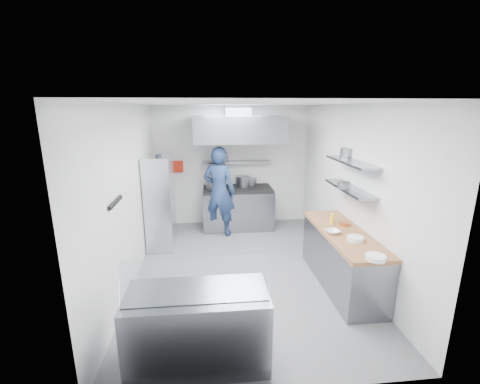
{
  "coord_description": "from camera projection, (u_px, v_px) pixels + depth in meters",
  "views": [
    {
      "loc": [
        -0.58,
        -5.02,
        2.72
      ],
      "look_at": [
        0.0,
        0.6,
        1.25
      ],
      "focal_mm": 24.0,
      "sensor_mm": 36.0,
      "label": 1
    }
  ],
  "objects": [
    {
      "name": "floor",
      "position": [
        244.0,
        270.0,
        5.57
      ],
      "size": [
        5.0,
        5.0,
        0.0
      ],
      "primitive_type": "plane",
      "color": "#565659",
      "rests_on": "ground"
    },
    {
      "name": "ceiling",
      "position": [
        244.0,
        103.0,
        4.87
      ],
      "size": [
        5.0,
        5.0,
        0.0
      ],
      "primitive_type": "plane",
      "rotation": [
        3.14,
        0.0,
        0.0
      ],
      "color": "silver",
      "rests_on": "wall_back"
    },
    {
      "name": "wall_back",
      "position": [
        232.0,
        166.0,
        7.63
      ],
      "size": [
        3.6,
        2.8,
        0.02
      ],
      "primitive_type": "cube",
      "rotation": [
        1.57,
        0.0,
        0.0
      ],
      "color": "white",
      "rests_on": "floor"
    },
    {
      "name": "wall_front",
      "position": [
        276.0,
        264.0,
        2.82
      ],
      "size": [
        3.6,
        2.8,
        0.02
      ],
      "primitive_type": "cube",
      "rotation": [
        -1.57,
        0.0,
        0.0
      ],
      "color": "white",
      "rests_on": "floor"
    },
    {
      "name": "wall_left",
      "position": [
        130.0,
        195.0,
        5.04
      ],
      "size": [
        2.8,
        5.0,
        0.02
      ],
      "primitive_type": "cube",
      "rotation": [
        1.57,
        0.0,
        1.57
      ],
      "color": "white",
      "rests_on": "floor"
    },
    {
      "name": "wall_right",
      "position": [
        350.0,
        190.0,
        5.4
      ],
      "size": [
        2.8,
        5.0,
        0.02
      ],
      "primitive_type": "cube",
      "rotation": [
        1.57,
        0.0,
        -1.57
      ],
      "color": "white",
      "rests_on": "floor"
    },
    {
      "name": "gas_range",
      "position": [
        238.0,
        209.0,
        7.49
      ],
      "size": [
        1.6,
        0.8,
        0.9
      ],
      "primitive_type": "cube",
      "color": "gray",
      "rests_on": "floor"
    },
    {
      "name": "cooktop",
      "position": [
        238.0,
        189.0,
        7.37
      ],
      "size": [
        1.57,
        0.78,
        0.06
      ],
      "primitive_type": "cube",
      "color": "black",
      "rests_on": "gas_range"
    },
    {
      "name": "stock_pot_left",
      "position": [
        213.0,
        184.0,
        7.28
      ],
      "size": [
        0.31,
        0.31,
        0.2
      ],
      "primitive_type": "cylinder",
      "color": "slate",
      "rests_on": "cooktop"
    },
    {
      "name": "stock_pot_mid",
      "position": [
        243.0,
        181.0,
        7.47
      ],
      "size": [
        0.34,
        0.34,
        0.24
      ],
      "primitive_type": "cylinder",
      "color": "slate",
      "rests_on": "cooktop"
    },
    {
      "name": "stock_pot_right",
      "position": [
        251.0,
        181.0,
        7.64
      ],
      "size": [
        0.27,
        0.27,
        0.16
      ],
      "primitive_type": "cylinder",
      "color": "slate",
      "rests_on": "cooktop"
    },
    {
      "name": "over_range_shelf",
      "position": [
        237.0,
        162.0,
        7.45
      ],
      "size": [
        1.6,
        0.3,
        0.04
      ],
      "primitive_type": "cube",
      "color": "gray",
      "rests_on": "wall_back"
    },
    {
      "name": "shelf_pot_a",
      "position": [
        223.0,
        157.0,
        7.39
      ],
      "size": [
        0.24,
        0.24,
        0.18
      ],
      "primitive_type": "cylinder",
      "color": "slate",
      "rests_on": "over_range_shelf"
    },
    {
      "name": "extractor_hood",
      "position": [
        238.0,
        129.0,
        6.86
      ],
      "size": [
        1.9,
        1.15,
        0.55
      ],
      "primitive_type": "cube",
      "color": "gray",
      "rests_on": "wall_back"
    },
    {
      "name": "hood_duct",
      "position": [
        237.0,
        111.0,
        6.98
      ],
      "size": [
        0.55,
        0.55,
        0.24
      ],
      "primitive_type": "cube",
      "color": "slate",
      "rests_on": "extractor_hood"
    },
    {
      "name": "red_firebox",
      "position": [
        178.0,
        166.0,
        7.44
      ],
      "size": [
        0.22,
        0.1,
        0.26
      ],
      "primitive_type": "cube",
      "color": "red",
      "rests_on": "wall_back"
    },
    {
      "name": "chef",
      "position": [
        219.0,
        192.0,
        6.94
      ],
      "size": [
        0.84,
        0.71,
        1.96
      ],
      "primitive_type": "imported",
      "rotation": [
        0.0,
        0.0,
        2.75
      ],
      "color": "navy",
      "rests_on": "floor"
    },
    {
      "name": "wire_rack",
      "position": [
        160.0,
        202.0,
        6.37
      ],
      "size": [
        0.5,
        0.9,
        1.85
      ],
      "primitive_type": "cube",
      "color": "silver",
      "rests_on": "floor"
    },
    {
      "name": "rack_bin_a",
      "position": [
        159.0,
        212.0,
        6.12
      ],
      "size": [
        0.18,
        0.22,
        0.2
      ],
      "primitive_type": "cube",
      "color": "white",
      "rests_on": "wire_rack"
    },
    {
      "name": "rack_bin_b",
      "position": [
        160.0,
        182.0,
        6.43
      ],
      "size": [
        0.12,
        0.16,
        0.14
      ],
      "primitive_type": "cube",
      "color": "yellow",
      "rests_on": "wire_rack"
    },
    {
      "name": "rack_jar",
      "position": [
        159.0,
        160.0,
        5.98
      ],
      "size": [
        0.12,
        0.12,
        0.18
      ],
      "primitive_type": "cylinder",
      "color": "black",
      "rests_on": "wire_rack"
    },
    {
      "name": "knife_strip",
      "position": [
        115.0,
        202.0,
        4.14
      ],
      "size": [
        0.04,
        0.55,
        0.05
      ],
      "primitive_type": "cube",
      "color": "black",
      "rests_on": "wall_left"
    },
    {
      "name": "prep_counter_base",
      "position": [
        341.0,
        260.0,
        5.04
      ],
      "size": [
        0.62,
        2.0,
        0.84
      ],
      "primitive_type": "cube",
      "color": "gray",
      "rests_on": "floor"
    },
    {
      "name": "prep_counter_top",
      "position": [
        344.0,
        233.0,
        4.92
      ],
      "size": [
        0.65,
        2.04,
        0.06
      ],
      "primitive_type": "cube",
      "color": "#996140",
      "rests_on": "prep_counter_base"
    },
    {
      "name": "plate_stack_a",
      "position": [
        376.0,
        258.0,
        3.98
      ],
      "size": [
        0.24,
        0.24,
        0.06
      ],
      "primitive_type": "cylinder",
      "color": "white",
      "rests_on": "prep_counter_top"
    },
    {
      "name": "plate_stack_b",
      "position": [
        355.0,
        239.0,
        4.56
      ],
      "size": [
        0.23,
        0.23,
        0.06
      ],
      "primitive_type": "cylinder",
      "color": "white",
      "rests_on": "prep_counter_top"
    },
    {
      "name": "copper_pan",
      "position": [
        344.0,
        224.0,
        5.15
      ],
      "size": [
        0.15,
        0.15,
        0.06
      ],
      "primitive_type": "cylinder",
      "color": "#CF693A",
      "rests_on": "prep_counter_top"
    },
    {
      "name": "squeeze_bottle",
      "position": [
        332.0,
        218.0,
        5.22
      ],
      "size": [
        0.06,
        0.06,
        0.18
      ],
      "primitive_type": "cylinder",
      "color": "yellow",
      "rests_on": "prep_counter_top"
    },
    {
      "name": "mixing_bowl",
      "position": [
        333.0,
        232.0,
        4.83
      ],
      "size": [
        0.24,
        0.24,
        0.05
      ],
      "primitive_type": "imported",
      "rotation": [
        0.0,
        0.0,
        0.19
      ],
      "color": "white",
      "rests_on": "prep_counter_top"
    },
    {
      "name": "wall_shelf_lower",
      "position": [
        349.0,
        188.0,
        5.07
      ],
      "size": [
        0.3,
        1.3,
        0.04
      ],
      "primitive_type": "cube",
      "color": "gray",
      "rests_on": "wall_right"
    },
    {
      "name": "wall_shelf_upper",
      "position": [
        351.0,
        162.0,
        4.96
      ],
      "size": [
        0.3,
        1.3,
        0.04
      ],
      "primitive_type": "cube",
      "color": "gray",
      "rests_on": "wall_right"
    },
    {
      "name": "shelf_pot_c",
      "position": [
        344.0,
        185.0,
        4.98
      ],
      "size": [
        0.2,
        0.2,
        0.1
      ],
      "primitive_type": "cylinder",
      "color": "slate",
      "rests_on": "wall_shelf_lower"
    },
    {
      "name": "shelf_pot_d",
      "position": [
        349.0,
        152.0,
        5.41
      ],
      "size": [
        0.28,
        0.28,
        0.14
      ],
      "primitive_type": "cylinder",
      "color": "slate",
      "rests_on": "wall_shelf_upper"
    },
    {
      "name": "display_case",
      "position": [
        198.0,
        327.0,
        3.47
      ],
      "size": [
        1.5,
        0.7,
        0.85
      ],
      "primitive_type": "cube",
      "color": "gray",
      "rests_on": "floor"
    },
    {
      "name": "display_glass",
      "position": [
        196.0,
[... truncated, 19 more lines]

